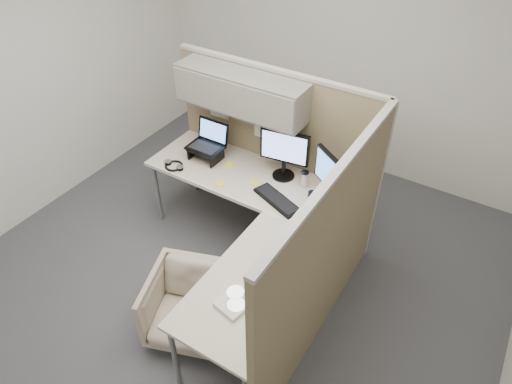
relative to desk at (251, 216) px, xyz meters
The scene contains 19 objects.
ground 0.71m from the desk, 134.71° to the right, with size 4.50×4.50×0.00m, color #414247.
partition_back 0.88m from the desk, 115.90° to the left, with size 2.00×0.36×1.63m.
partition_right 0.81m from the desk, 13.96° to the right, with size 0.07×2.03×1.63m.
desk is the anchor object (origin of this frame).
office_chair 0.84m from the desk, 97.00° to the right, with size 0.61×0.57×0.63m, color #B7A391.
monitor_left 0.65m from the desk, 91.36° to the left, with size 0.44×0.20×0.47m.
monitor_right 0.73m from the desk, 41.74° to the left, with size 0.38×0.27×0.47m.
laptop_station 0.91m from the desk, 149.24° to the left, with size 0.33×0.28×0.34m.
keyboard 0.27m from the desk, 64.50° to the left, with size 0.46×0.15×0.02m, color black.
mouse 0.46m from the desk, 16.45° to the left, with size 0.09×0.06×0.03m, color black.
travel_mug 0.59m from the desk, 68.96° to the left, with size 0.07×0.07×0.15m.
soda_can_green 0.61m from the desk, 18.75° to the left, with size 0.07×0.07×0.12m, color #B21E1E.
soda_can_silver 0.53m from the desk, 44.71° to the left, with size 0.07×0.07×0.12m, color black.
sticky_note_a 0.46m from the desk, 158.34° to the left, with size 0.08×0.08×0.01m, color yellow.
sticky_note_d 0.39m from the desk, 116.73° to the left, with size 0.08×0.08×0.01m, color yellow.
sticky_note_c 0.70m from the desk, 138.63° to the left, with size 0.08×0.08×0.01m, color yellow.
headphones 0.96m from the desk, behind, with size 0.21×0.18×0.03m.
paper_stack 0.91m from the desk, 63.65° to the right, with size 0.24×0.28×0.03m.
desk_clock 0.64m from the desk, 40.24° to the right, with size 0.08×0.10×0.09m.
Camera 1 is at (1.63, -2.21, 3.21)m, focal length 32.00 mm.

